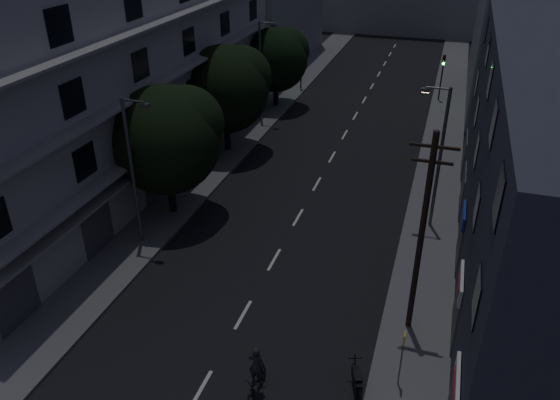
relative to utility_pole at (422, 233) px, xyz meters
The scene contains 19 objects.
ground 19.18m from the utility_pole, 112.66° to the left, with size 160.00×160.00×0.00m, color black.
sidewalk_left 23.03m from the utility_pole, 130.55° to the left, with size 3.00×90.00×0.15m, color #565659.
sidewalk_right 17.78m from the utility_pole, 88.81° to the left, with size 3.00×90.00×0.15m, color #565659.
lane_markings 24.91m from the utility_pole, 107.00° to the left, with size 0.15×60.50×0.01m.
building_left 21.74m from the utility_pole, 152.12° to the left, with size 7.00×36.00×14.00m.
building_right 7.83m from the utility_pole, 51.59° to the left, with size 6.19×28.00×11.00m.
building_far_right 34.50m from the utility_pole, 81.90° to the left, with size 6.00×20.00×13.00m, color slate.
tree_near 15.51m from the utility_pole, 157.34° to the left, with size 6.15×6.15×7.59m.
tree_mid 21.38m from the utility_pole, 133.51° to the left, with size 6.19×6.19×7.61m.
tree_far 29.69m from the utility_pole, 118.98° to the left, with size 5.52×5.52×6.83m.
traffic_signal_far_right 31.82m from the utility_pole, 91.02° to the left, with size 0.28×0.37×4.10m.
traffic_signal_far_left 34.25m from the utility_pole, 113.52° to the left, with size 0.28×0.37×4.10m.
street_lamp_left_near 14.60m from the utility_pole, behind, with size 1.51×0.25×8.00m.
street_lamp_right 8.89m from the utility_pole, 88.92° to the left, with size 1.51×0.25×8.00m.
street_lamp_left_far 26.30m from the utility_pole, 123.15° to the left, with size 1.51×0.25×8.00m.
utility_pole is the anchor object (origin of this frame).
bus_stop_sign 4.55m from the utility_pole, 90.51° to the right, with size 0.06×0.35×2.52m.
motorcycle 6.20m from the utility_pole, 110.15° to the right, with size 0.85×1.79×1.20m.
cyclist 8.40m from the utility_pole, 133.92° to the right, with size 0.68×1.77×2.21m.
Camera 1 is at (7.31, -11.06, 16.33)m, focal length 35.00 mm.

